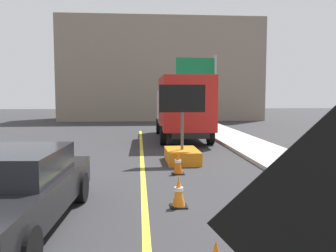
{
  "coord_description": "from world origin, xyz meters",
  "views": [
    {
      "loc": [
        -0.11,
        0.95,
        2.37
      ],
      "look_at": [
        0.45,
        7.83,
        1.76
      ],
      "focal_mm": 38.23,
      "sensor_mm": 36.0,
      "label": 1
    }
  ],
  "objects_px": {
    "arrow_board_trailer": "(182,149)",
    "traffic_cone_mid_lane": "(179,192)",
    "pickup_car": "(12,190)",
    "roadwork_sign": "(335,235)",
    "box_truck": "(182,106)",
    "traffic_cone_far_lane": "(178,163)",
    "highway_guide_sign": "(204,79)"
  },
  "relations": [
    {
      "from": "arrow_board_trailer",
      "to": "traffic_cone_mid_lane",
      "type": "xyz_separation_m",
      "value": [
        -0.68,
        -4.96,
        -0.15
      ]
    },
    {
      "from": "pickup_car",
      "to": "traffic_cone_mid_lane",
      "type": "xyz_separation_m",
      "value": [
        3.06,
        0.97,
        -0.37
      ]
    },
    {
      "from": "roadwork_sign",
      "to": "box_truck",
      "type": "relative_size",
      "value": 0.31
    },
    {
      "from": "arrow_board_trailer",
      "to": "pickup_car",
      "type": "bearing_deg",
      "value": -122.22
    },
    {
      "from": "traffic_cone_far_lane",
      "to": "traffic_cone_mid_lane",
      "type": "bearing_deg",
      "value": -96.06
    },
    {
      "from": "roadwork_sign",
      "to": "traffic_cone_mid_lane",
      "type": "xyz_separation_m",
      "value": [
        -0.42,
        5.19,
        -1.14
      ]
    },
    {
      "from": "traffic_cone_far_lane",
      "to": "highway_guide_sign",
      "type": "bearing_deg",
      "value": 76.47
    },
    {
      "from": "roadwork_sign",
      "to": "pickup_car",
      "type": "relative_size",
      "value": 0.47
    },
    {
      "from": "traffic_cone_far_lane",
      "to": "arrow_board_trailer",
      "type": "bearing_deg",
      "value": 79.36
    },
    {
      "from": "box_truck",
      "to": "highway_guide_sign",
      "type": "bearing_deg",
      "value": 68.25
    },
    {
      "from": "pickup_car",
      "to": "traffic_cone_mid_lane",
      "type": "height_order",
      "value": "pickup_car"
    },
    {
      "from": "roadwork_sign",
      "to": "arrow_board_trailer",
      "type": "distance_m",
      "value": 10.21
    },
    {
      "from": "box_truck",
      "to": "traffic_cone_mid_lane",
      "type": "xyz_separation_m",
      "value": [
        -1.46,
        -11.29,
        -1.43
      ]
    },
    {
      "from": "roadwork_sign",
      "to": "traffic_cone_far_lane",
      "type": "bearing_deg",
      "value": 90.63
    },
    {
      "from": "box_truck",
      "to": "pickup_car",
      "type": "xyz_separation_m",
      "value": [
        -4.52,
        -12.26,
        -1.06
      ]
    },
    {
      "from": "roadwork_sign",
      "to": "traffic_cone_mid_lane",
      "type": "bearing_deg",
      "value": 94.63
    },
    {
      "from": "pickup_car",
      "to": "highway_guide_sign",
      "type": "bearing_deg",
      "value": 69.31
    },
    {
      "from": "arrow_board_trailer",
      "to": "highway_guide_sign",
      "type": "relative_size",
      "value": 0.54
    },
    {
      "from": "roadwork_sign",
      "to": "traffic_cone_far_lane",
      "type": "xyz_separation_m",
      "value": [
        -0.09,
        8.31,
        -1.14
      ]
    },
    {
      "from": "arrow_board_trailer",
      "to": "highway_guide_sign",
      "type": "xyz_separation_m",
      "value": [
        2.9,
        11.63,
        2.94
      ]
    },
    {
      "from": "roadwork_sign",
      "to": "traffic_cone_mid_lane",
      "type": "height_order",
      "value": "roadwork_sign"
    },
    {
      "from": "box_truck",
      "to": "traffic_cone_mid_lane",
      "type": "distance_m",
      "value": 11.47
    },
    {
      "from": "pickup_car",
      "to": "traffic_cone_mid_lane",
      "type": "bearing_deg",
      "value": 17.54
    },
    {
      "from": "arrow_board_trailer",
      "to": "traffic_cone_far_lane",
      "type": "xyz_separation_m",
      "value": [
        -0.35,
        -1.85,
        -0.15
      ]
    },
    {
      "from": "box_truck",
      "to": "pickup_car",
      "type": "distance_m",
      "value": 13.11
    },
    {
      "from": "roadwork_sign",
      "to": "traffic_cone_far_lane",
      "type": "relative_size",
      "value": 3.45
    },
    {
      "from": "highway_guide_sign",
      "to": "traffic_cone_far_lane",
      "type": "xyz_separation_m",
      "value": [
        -3.24,
        -13.49,
        -3.09
      ]
    },
    {
      "from": "pickup_car",
      "to": "traffic_cone_far_lane",
      "type": "height_order",
      "value": "pickup_car"
    },
    {
      "from": "roadwork_sign",
      "to": "highway_guide_sign",
      "type": "xyz_separation_m",
      "value": [
        3.15,
        21.79,
        1.95
      ]
    },
    {
      "from": "arrow_board_trailer",
      "to": "traffic_cone_mid_lane",
      "type": "bearing_deg",
      "value": -97.78
    },
    {
      "from": "roadwork_sign",
      "to": "arrow_board_trailer",
      "type": "height_order",
      "value": "arrow_board_trailer"
    },
    {
      "from": "roadwork_sign",
      "to": "pickup_car",
      "type": "bearing_deg",
      "value": 129.47
    }
  ]
}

